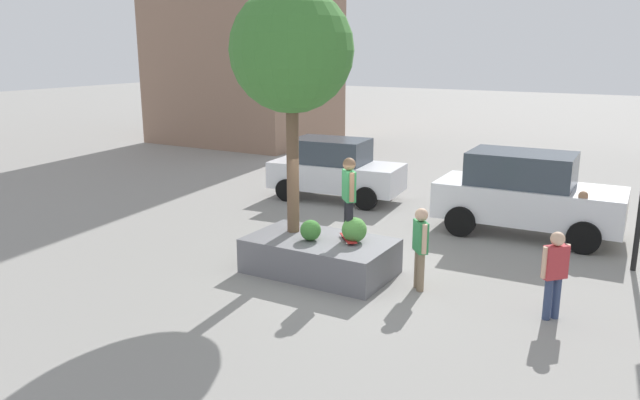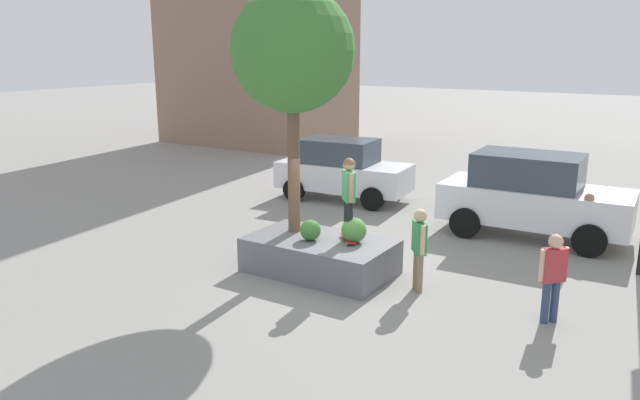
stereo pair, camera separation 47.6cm
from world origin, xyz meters
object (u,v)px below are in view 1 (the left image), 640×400
at_px(sedan_parked, 335,169).
at_px(pedestrian_crossing, 555,269).
at_px(planter_ledge, 320,256).
at_px(plaza_tree, 292,52).
at_px(skateboarder, 349,192).
at_px(bystander_watching, 420,243).
at_px(police_car, 526,193).
at_px(passerby_with_bag, 581,217).
at_px(skateboard, 348,238).

xyz_separation_m(sedan_parked, pedestrian_crossing, (7.98, -6.15, -0.04)).
relative_size(planter_ledge, plaza_tree, 0.59).
distance_m(planter_ledge, skateboarder, 1.62).
height_order(skateboarder, pedestrian_crossing, skateboarder).
relative_size(planter_ledge, bystander_watching, 1.83).
bearing_deg(police_car, passerby_with_bag, -27.62).
xyz_separation_m(skateboarder, pedestrian_crossing, (4.36, -0.16, -0.91)).
xyz_separation_m(plaza_tree, pedestrian_crossing, (5.80, -0.18, -3.86)).
bearing_deg(passerby_with_bag, sedan_parked, 167.95).
bearing_deg(plaza_tree, skateboarder, -0.55).
relative_size(skateboarder, bystander_watching, 1.02).
bearing_deg(police_car, skateboarder, -117.91).
xyz_separation_m(skateboarder, passerby_with_bag, (4.21, 4.31, -1.00)).
height_order(planter_ledge, bystander_watching, bystander_watching).
bearing_deg(skateboard, skateboarder, -153.43).
bearing_deg(plaza_tree, passerby_with_bag, 37.26).
distance_m(pedestrian_crossing, bystander_watching, 2.67).
bearing_deg(plaza_tree, bystander_watching, -0.92).
bearing_deg(plaza_tree, police_car, 50.83).
distance_m(plaza_tree, passerby_with_bag, 8.13).
xyz_separation_m(passerby_with_bag, bystander_watching, (-2.52, -4.35, 0.13)).
bearing_deg(skateboard, sedan_parked, 121.21).
xyz_separation_m(planter_ledge, police_car, (3.31, 5.31, 0.74)).
relative_size(plaza_tree, sedan_parked, 1.22).
xyz_separation_m(plaza_tree, police_car, (4.15, 5.09, -3.71)).
relative_size(plaza_tree, bystander_watching, 3.11).
bearing_deg(skateboard, plaza_tree, 179.45).
bearing_deg(police_car, plaza_tree, -129.17).
height_order(skateboarder, sedan_parked, skateboarder).
relative_size(skateboard, police_car, 0.15).
distance_m(pedestrian_crossing, passerby_with_bag, 4.48).
distance_m(police_car, passerby_with_bag, 1.72).
relative_size(planter_ledge, police_car, 0.66).
bearing_deg(bystander_watching, passerby_with_bag, 59.94).
distance_m(plaza_tree, skateboard, 4.26).
distance_m(plaza_tree, police_car, 7.54).
bearing_deg(skateboarder, passerby_with_bag, 45.71).
distance_m(sedan_parked, police_car, 6.39).
relative_size(sedan_parked, police_car, 0.92).
height_order(skateboard, bystander_watching, bystander_watching).
xyz_separation_m(planter_ledge, skateboarder, (0.60, 0.21, 1.49)).
bearing_deg(sedan_parked, passerby_with_bag, -12.05).
height_order(plaza_tree, pedestrian_crossing, plaza_tree).
distance_m(skateboard, skateboarder, 1.05).
bearing_deg(skateboard, passerby_with_bag, 45.71).
xyz_separation_m(skateboarder, sedan_parked, (-3.63, 5.99, -0.86)).
bearing_deg(planter_ledge, pedestrian_crossing, 0.51).
distance_m(police_car, pedestrian_crossing, 5.52).
distance_m(police_car, bystander_watching, 5.24).
height_order(skateboard, skateboarder, skateboarder).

